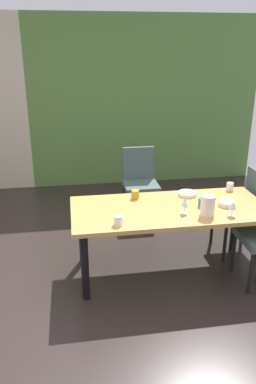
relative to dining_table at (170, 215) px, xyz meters
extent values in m
cube|color=#2B2220|center=(-0.65, -0.28, -0.65)|extent=(5.63, 6.25, 0.02)
cube|color=#517A3A|center=(0.31, 2.79, 0.69)|extent=(3.70, 0.10, 2.64)
cube|color=#B78A47|center=(0.00, 0.00, 0.06)|extent=(1.90, 0.85, 0.04)
cylinder|color=black|center=(-0.85, 0.33, -0.30)|extent=(0.07, 0.07, 0.68)
cylinder|color=black|center=(0.85, 0.33, -0.30)|extent=(0.07, 0.07, 0.68)
cylinder|color=black|center=(-0.85, -0.33, -0.30)|extent=(0.07, 0.07, 0.68)
cylinder|color=black|center=(0.66, -0.49, -0.42)|extent=(0.04, 0.04, 0.44)
cylinder|color=black|center=(0.66, -0.11, -0.42)|extent=(0.04, 0.04, 0.44)
cube|color=#425551|center=(0.85, 0.30, -0.16)|extent=(0.44, 0.44, 0.07)
cube|color=#425551|center=(1.05, 0.30, 0.06)|extent=(0.05, 0.42, 0.46)
cylinder|color=black|center=(0.66, 0.11, -0.42)|extent=(0.04, 0.04, 0.44)
cylinder|color=black|center=(0.66, 0.49, -0.42)|extent=(0.04, 0.04, 0.44)
cylinder|color=black|center=(1.04, 0.49, -0.42)|extent=(0.04, 0.04, 0.44)
cube|color=#425551|center=(-0.04, 1.27, -0.16)|extent=(0.44, 0.44, 0.07)
cube|color=#425551|center=(-0.04, 1.47, 0.07)|extent=(0.42, 0.05, 0.47)
cylinder|color=black|center=(0.15, 1.08, -0.42)|extent=(0.04, 0.04, 0.44)
cylinder|color=black|center=(-0.23, 1.08, -0.42)|extent=(0.04, 0.04, 0.44)
cylinder|color=black|center=(0.15, 1.46, -0.42)|extent=(0.04, 0.04, 0.44)
cylinder|color=black|center=(-0.23, 1.46, -0.42)|extent=(0.04, 0.04, 0.44)
cylinder|color=silver|center=(0.51, -0.28, 0.08)|extent=(0.07, 0.07, 0.00)
cylinder|color=silver|center=(0.51, -0.28, 0.12)|extent=(0.01, 0.01, 0.07)
cone|color=silver|center=(0.51, -0.28, 0.19)|extent=(0.07, 0.07, 0.07)
cylinder|color=silver|center=(0.09, -0.16, 0.08)|extent=(0.07, 0.07, 0.00)
cylinder|color=silver|center=(0.09, -0.16, 0.12)|extent=(0.01, 0.01, 0.07)
cone|color=silver|center=(0.09, -0.16, 0.19)|extent=(0.07, 0.07, 0.08)
cylinder|color=beige|center=(0.56, -0.05, 0.10)|extent=(0.16, 0.16, 0.04)
cylinder|color=white|center=(0.26, 0.27, 0.10)|extent=(0.19, 0.19, 0.04)
cylinder|color=#267571|center=(0.32, -0.02, 0.12)|extent=(0.08, 0.08, 0.08)
cylinder|color=white|center=(0.76, 0.34, 0.12)|extent=(0.08, 0.08, 0.09)
cylinder|color=#B88A1B|center=(-0.29, 0.28, 0.12)|extent=(0.08, 0.08, 0.09)
cylinder|color=white|center=(-0.55, -0.30, 0.12)|extent=(0.08, 0.08, 0.09)
cylinder|color=silver|center=(0.29, -0.23, 0.18)|extent=(0.13, 0.13, 0.19)
cone|color=silver|center=(0.35, -0.23, 0.26)|extent=(0.05, 0.05, 0.03)
camera|label=1|loc=(-0.92, -3.21, 1.54)|focal=35.00mm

